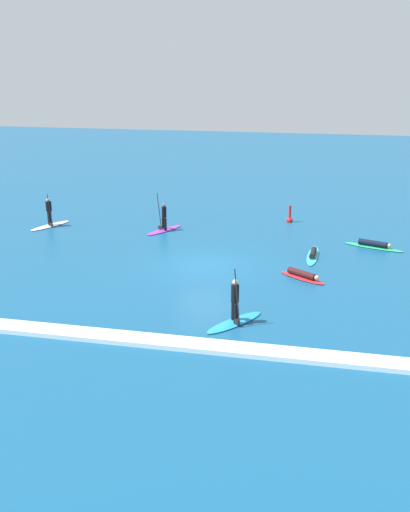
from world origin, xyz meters
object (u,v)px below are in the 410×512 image
object	(u,v)px
surfer_on_teal_board	(313,254)
marker_buoy	(290,218)
surfer_on_green_board	(374,245)
surfer_on_blue_board	(235,312)
surfer_on_purple_board	(164,224)
surfer_on_red_board	(302,276)
surfer_on_white_board	(50,218)

from	to	relation	value
surfer_on_teal_board	marker_buoy	distance (m)	7.06
surfer_on_green_board	surfer_on_blue_board	bearing A→B (deg)	-96.39
surfer_on_purple_board	surfer_on_blue_board	size ratio (longest dim) A/B	1.03
surfer_on_blue_board	surfer_on_green_board	size ratio (longest dim) A/B	0.86
surfer_on_green_board	surfer_on_red_board	size ratio (longest dim) A/B	1.37
surfer_on_teal_board	surfer_on_blue_board	xyz separation A→B (m)	(-2.61, -9.05, 0.36)
surfer_on_white_board	surfer_on_blue_board	xyz separation A→B (m)	(13.50, -11.73, -0.01)
surfer_on_purple_board	surfer_on_green_board	distance (m)	12.16
surfer_on_blue_board	marker_buoy	distance (m)	15.92
surfer_on_blue_board	surfer_on_purple_board	bearing A→B (deg)	-118.37
surfer_on_teal_board	surfer_on_green_board	bearing A→B (deg)	-51.78
surfer_on_white_board	surfer_on_green_board	xyz separation A→B (m)	(19.28, -0.39, -0.35)
surfer_on_white_board	surfer_on_red_board	size ratio (longest dim) A/B	1.26
surfer_on_green_board	surfer_on_red_board	world-z (taller)	surfer_on_green_board
surfer_on_red_board	surfer_on_purple_board	bearing A→B (deg)	176.56
surfer_on_green_board	marker_buoy	xyz separation A→B (m)	(-4.92, 4.56, 0.08)
surfer_on_purple_board	surfer_on_red_board	size ratio (longest dim) A/B	1.21
surfer_on_blue_board	surfer_on_green_board	bearing A→B (deg)	-172.73
surfer_on_purple_board	surfer_on_blue_board	bearing A→B (deg)	54.15
surfer_on_teal_board	surfer_on_red_board	bearing A→B (deg)	176.76
surfer_on_white_board	surfer_on_green_board	world-z (taller)	surfer_on_white_board
surfer_on_blue_board	surfer_on_red_board	bearing A→B (deg)	-167.76
surfer_on_green_board	surfer_on_teal_board	bearing A→B (deg)	-123.58
surfer_on_white_board	marker_buoy	size ratio (longest dim) A/B	2.56
surfer_on_green_board	marker_buoy	size ratio (longest dim) A/B	2.77
surfer_on_white_board	marker_buoy	distance (m)	14.96
surfer_on_teal_board	surfer_on_blue_board	world-z (taller)	surfer_on_blue_board
surfer_on_blue_board	surfer_on_green_board	distance (m)	12.73
surfer_on_white_board	surfer_on_blue_board	distance (m)	17.89
surfer_on_purple_board	marker_buoy	world-z (taller)	surfer_on_purple_board
surfer_on_blue_board	surfer_on_green_board	world-z (taller)	surfer_on_blue_board
surfer_on_green_board	surfer_on_purple_board	bearing A→B (deg)	-163.75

